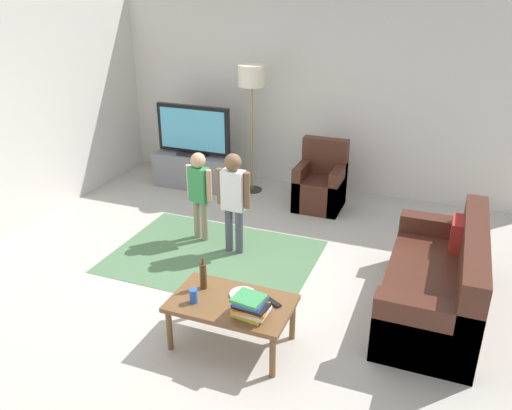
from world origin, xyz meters
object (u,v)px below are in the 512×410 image
(tv_remote, at_px, (272,302))
(plate, at_px, (243,294))
(child_center, at_px, (233,195))
(tv, at_px, (193,131))
(tv_stand, at_px, (196,171))
(coffee_table, at_px, (231,306))
(book_stack, at_px, (250,306))
(soda_can, at_px, (194,296))
(child_near_tv, at_px, (199,188))
(couch, at_px, (441,286))
(bottle, at_px, (203,275))
(armchair, at_px, (321,185))
(floor_lamp, at_px, (252,83))

(tv_remote, bearing_deg, plate, -155.13)
(child_center, bearing_deg, tv, 129.40)
(tv_stand, distance_m, coffee_table, 3.66)
(book_stack, bearing_deg, soda_can, 179.69)
(child_near_tv, relative_size, coffee_table, 1.06)
(child_near_tv, bearing_deg, tv, 119.60)
(tv_stand, bearing_deg, child_center, -50.96)
(child_near_tv, height_order, coffee_table, child_near_tv)
(tv_stand, distance_m, tv_remote, 3.76)
(tv_stand, bearing_deg, coffee_table, -58.00)
(tv_stand, height_order, book_stack, book_stack)
(child_center, height_order, coffee_table, child_center)
(couch, bearing_deg, tv, 150.60)
(bottle, height_order, soda_can, bottle)
(book_stack, distance_m, soda_can, 0.50)
(child_center, distance_m, bottle, 1.43)
(book_stack, height_order, plate, book_stack)
(armchair, xyz_separation_m, bottle, (-0.24, -2.96, 0.24))
(book_stack, bearing_deg, tv, 123.94)
(floor_lamp, height_order, book_stack, floor_lamp)
(armchair, bearing_deg, tv_remote, -82.73)
(armchair, distance_m, floor_lamp, 1.65)
(bottle, distance_m, tv_remote, 0.63)
(couch, xyz_separation_m, bottle, (-1.89, -1.00, 0.25))
(tv_remote, xyz_separation_m, plate, (-0.27, 0.02, -0.00))
(floor_lamp, relative_size, soda_can, 14.83)
(coffee_table, distance_m, plate, 0.14)
(child_center, bearing_deg, couch, -9.92)
(coffee_table, bearing_deg, tv, 122.18)
(tv_stand, xyz_separation_m, book_stack, (2.16, -3.23, 0.26))
(coffee_table, xyz_separation_m, bottle, (-0.30, 0.10, 0.17))
(floor_lamp, relative_size, child_center, 1.54)
(armchair, height_order, bottle, armchair)
(floor_lamp, xyz_separation_m, soda_can, (0.84, -3.37, -1.06))
(plate, bearing_deg, bottle, -176.73)
(floor_lamp, relative_size, child_near_tv, 1.68)
(child_near_tv, distance_m, bottle, 1.74)
(child_near_tv, height_order, bottle, child_near_tv)
(coffee_table, bearing_deg, bottle, 161.57)
(tv, relative_size, plate, 5.00)
(tv_stand, bearing_deg, armchair, -1.20)
(tv_stand, xyz_separation_m, child_center, (1.31, -1.62, 0.45))
(tv_stand, height_order, armchair, armchair)
(armchair, bearing_deg, tv_stand, 178.80)
(floor_lamp, xyz_separation_m, plate, (1.17, -3.13, -1.12))
(coffee_table, bearing_deg, book_stack, -29.38)
(couch, height_order, child_near_tv, child_near_tv)
(tv, distance_m, bottle, 3.42)
(tv_remote, bearing_deg, bottle, -150.89)
(child_center, distance_m, coffee_table, 1.64)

